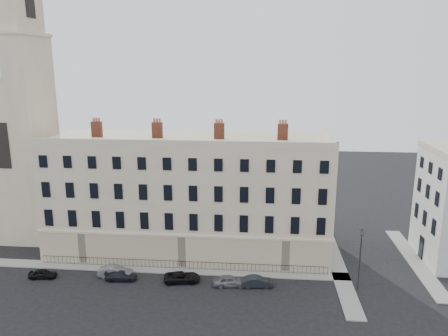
{
  "coord_description": "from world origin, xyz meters",
  "views": [
    {
      "loc": [
        3.47,
        -42.56,
        24.61
      ],
      "look_at": [
        -1.21,
        10.0,
        11.65
      ],
      "focal_mm": 35.0,
      "sensor_mm": 36.0,
      "label": 1
    }
  ],
  "objects": [
    {
      "name": "pavement_adjacent",
      "position": [
        23.0,
        10.0,
        0.06
      ],
      "size": [
        2.0,
        20.0,
        0.12
      ],
      "primitive_type": "cube",
      "color": "gray",
      "rests_on": "ground"
    },
    {
      "name": "car_e",
      "position": [
        0.11,
        1.86,
        0.62
      ],
      "size": [
        3.82,
        1.93,
        1.25
      ],
      "primitive_type": "imported",
      "rotation": [
        0.0,
        0.0,
        1.7
      ],
      "color": "slate",
      "rests_on": "ground"
    },
    {
      "name": "car_c",
      "position": [
        -12.44,
        2.08,
        0.53
      ],
      "size": [
        3.77,
        1.78,
        1.06
      ],
      "primitive_type": "imported",
      "rotation": [
        0.0,
        0.0,
        1.65
      ],
      "color": "black",
      "rests_on": "ground"
    },
    {
      "name": "car_f",
      "position": [
        3.2,
        1.98,
        0.6
      ],
      "size": [
        3.77,
        1.71,
        1.2
      ],
      "primitive_type": "imported",
      "rotation": [
        0.0,
        0.0,
        1.7
      ],
      "color": "black",
      "rests_on": "ground"
    },
    {
      "name": "terrace",
      "position": [
        -5.97,
        11.97,
        7.5
      ],
      "size": [
        36.22,
        12.22,
        17.0
      ],
      "color": "beige",
      "rests_on": "ground"
    },
    {
      "name": "railings",
      "position": [
        -6.0,
        5.4,
        0.55
      ],
      "size": [
        35.0,
        0.04,
        0.96
      ],
      "color": "black",
      "rests_on": "ground"
    },
    {
      "name": "church_tower",
      "position": [
        -30.0,
        14.0,
        18.66
      ],
      "size": [
        8.0,
        8.13,
        44.0
      ],
      "color": "beige",
      "rests_on": "ground"
    },
    {
      "name": "pavement_terrace",
      "position": [
        -10.0,
        5.0,
        0.06
      ],
      "size": [
        48.0,
        2.0,
        0.12
      ],
      "primitive_type": "cube",
      "color": "gray",
      "rests_on": "ground"
    },
    {
      "name": "car_a",
      "position": [
        -21.68,
        1.75,
        0.54
      ],
      "size": [
        3.3,
        1.67,
        1.08
      ],
      "primitive_type": "imported",
      "rotation": [
        0.0,
        0.0,
        1.7
      ],
      "color": "black",
      "rests_on": "ground"
    },
    {
      "name": "car_b",
      "position": [
        -13.31,
        2.77,
        0.66
      ],
      "size": [
        4.02,
        1.48,
        1.31
      ],
      "primitive_type": "imported",
      "rotation": [
        0.0,
        0.0,
        1.55
      ],
      "color": "slate",
      "rests_on": "ground"
    },
    {
      "name": "car_d",
      "position": [
        -5.33,
        2.29,
        0.58
      ],
      "size": [
        4.39,
        2.53,
        1.15
      ],
      "primitive_type": "imported",
      "rotation": [
        0.0,
        0.0,
        1.73
      ],
      "color": "black",
      "rests_on": "ground"
    },
    {
      "name": "ground",
      "position": [
        0.0,
        0.0,
        0.0
      ],
      "size": [
        160.0,
        160.0,
        0.0
      ],
      "primitive_type": "plane",
      "color": "black",
      "rests_on": "ground"
    },
    {
      "name": "pavement_east_return",
      "position": [
        13.0,
        8.0,
        0.06
      ],
      "size": [
        2.0,
        24.0,
        0.12
      ],
      "primitive_type": "cube",
      "color": "gray",
      "rests_on": "ground"
    },
    {
      "name": "streetlamp",
      "position": [
        14.38,
        2.47,
        3.94
      ],
      "size": [
        0.51,
        1.51,
        7.1
      ],
      "rotation": [
        0.0,
        0.0,
        0.25
      ],
      "color": "#2E2F34",
      "rests_on": "ground"
    }
  ]
}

